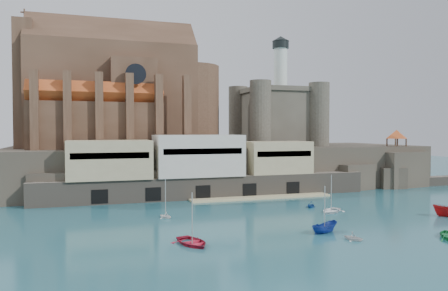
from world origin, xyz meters
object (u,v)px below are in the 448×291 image
boat_0 (192,244)px  church (121,96)px  boat_1 (353,240)px  castle_keep (277,114)px  pavilion (397,135)px  boat_2 (325,233)px

boat_0 → church: bearing=80.0°
church → boat_0: (3.89, -55.04, -22.13)m
boat_0 → boat_1: (19.98, -4.31, 0.00)m
castle_keep → pavilion: size_ratio=4.58×
pavilion → boat_1: 61.96m
church → boat_1: (23.87, -59.34, -22.13)m
boat_1 → boat_2: 4.92m
church → castle_keep: 40.39m
church → boat_1: 67.68m
castle_keep → boat_1: (-16.33, -58.57, -18.31)m
boat_2 → boat_0: bearing=70.6°
pavilion → castle_keep: bearing=149.8°
castle_keep → boat_1: 63.50m
boat_2 → castle_keep: bearing=-38.9°
castle_keep → church: bearing=178.9°
pavilion → church: bearing=166.5°
castle_keep → pavilion: (25.92, -15.08, -5.59)m
church → pavilion: (66.13, -15.85, -9.40)m
boat_0 → boat_1: 20.44m
pavilion → boat_2: (-43.57, -38.75, -12.73)m
castle_keep → boat_0: size_ratio=4.95×
church → pavilion: church is taller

